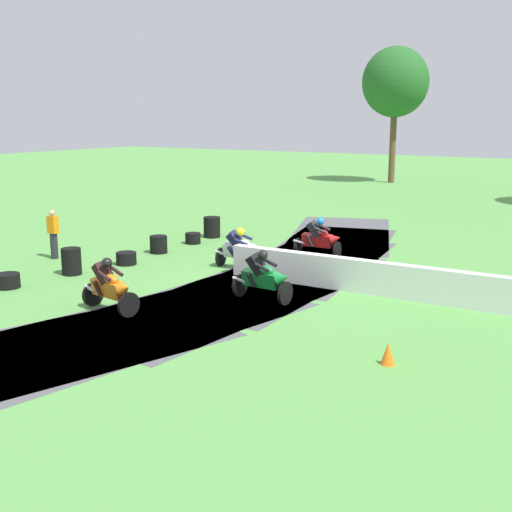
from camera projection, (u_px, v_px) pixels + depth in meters
The scene contains 16 objects.
ground_plane at pixel (275, 280), 18.61m from camera, with size 120.00×120.00×0.00m, color #569947.
track_asphalt at pixel (258, 277), 18.91m from camera, with size 6.85×24.72×0.01m.
safety_barrier at pixel (466, 290), 15.81m from camera, with size 0.30×13.45×0.90m, color white.
motorcycle_lead_orange at pixel (110, 286), 15.39m from camera, with size 1.71×0.91×1.43m.
motorcycle_chase_green at pixel (263, 277), 16.30m from camera, with size 1.69×0.78×1.43m.
motorcycle_trailing_white at pixel (241, 249), 19.81m from camera, with size 1.68×0.93×1.42m.
motorcycle_fourth_red at pixel (319, 239), 21.33m from camera, with size 1.68×0.79×1.42m.
tire_stack_near at pixel (8, 281), 17.70m from camera, with size 0.67×0.67×0.40m.
tire_stack_mid_a at pixel (71, 261), 19.16m from camera, with size 0.58×0.58×0.80m.
tire_stack_mid_b at pixel (126, 258), 20.48m from camera, with size 0.64×0.64×0.40m.
tire_stack_far at pixel (159, 244), 22.19m from camera, with size 0.60×0.60×0.60m.
tire_stack_extra_a at pixel (193, 238), 23.84m from camera, with size 0.57×0.57×0.40m.
tire_stack_extra_b at pixel (212, 227), 25.04m from camera, with size 0.65×0.65×0.80m.
track_marshal at pixel (53, 234), 21.21m from camera, with size 0.34×0.24×1.63m.
traffic_cone at pixel (388, 353), 12.24m from camera, with size 0.28×0.28×0.44m, color orange.
tree_mid_rise at pixel (395, 83), 44.17m from camera, with size 4.55×4.55×9.30m.
Camera 1 is at (8.91, -15.69, 4.65)m, focal length 45.16 mm.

